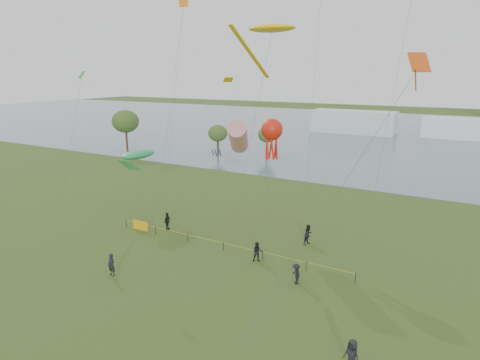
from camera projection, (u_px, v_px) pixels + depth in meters
The scene contains 17 objects.
ground_plane at pixel (158, 349), 23.63m from camera, with size 400.00×400.00×0.00m, color #283E13.
lake at pixel (402, 134), 108.10m from camera, with size 400.00×120.00×0.08m, color slate.
pavilion_left at pixel (353, 122), 108.74m from camera, with size 22.00×8.00×6.00m, color silver.
pavilion_right at pixel (462, 129), 99.20m from camera, with size 18.00×7.00×5.00m, color white.
trees at pixel (170, 126), 80.69m from camera, with size 31.97×14.63×8.54m.
fence at pixel (170, 232), 39.51m from camera, with size 24.07×0.07×1.05m.
spectator_a at pixel (257, 252), 34.45m from camera, with size 0.85×0.66×1.75m, color black.
spectator_b at pixel (296, 274), 30.76m from camera, with size 1.07×0.62×1.66m, color black.
spectator_c at pixel (167, 221), 41.50m from camera, with size 1.08×0.45×1.84m, color black.
spectator_d at pixel (352, 355), 21.69m from camera, with size 0.93×0.61×1.91m, color black.
spectator_f at pixel (112, 265), 32.01m from camera, with size 0.68×0.45×1.86m, color black.
spectator_g at pixel (308, 234), 37.91m from camera, with size 0.95×0.74×1.95m, color black.
kite_stingray at pixel (271, 29), 36.96m from camera, with size 4.61×9.92×20.13m.
kite_windsock at pixel (238, 137), 40.17m from camera, with size 5.83×7.46×11.54m.
kite_creature at pixel (138, 155), 46.75m from camera, with size 7.81×8.42×7.06m.
kite_octopus at pixel (272, 130), 38.19m from camera, with size 3.22×6.96×11.61m.
kite_delta at pixel (407, 82), 23.06m from camera, with size 7.27×16.71×16.95m.
Camera 1 is at (14.09, -15.36, 15.72)m, focal length 30.00 mm.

